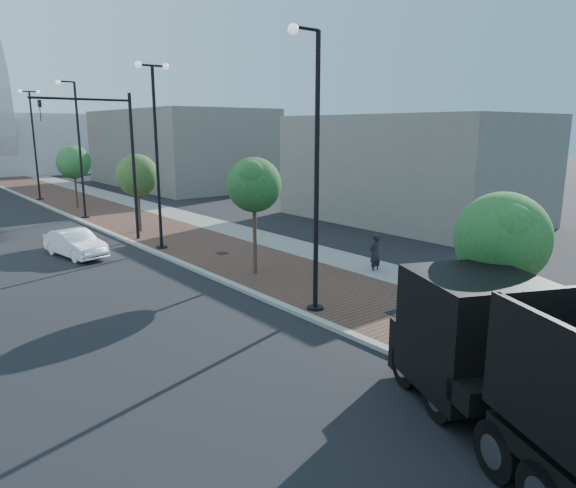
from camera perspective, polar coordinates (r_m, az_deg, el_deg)
sidewalk at (r=45.58m, az=-19.92°, el=4.01°), size 7.00×140.00×0.12m
concrete_strip at (r=46.50m, az=-16.77°, el=4.39°), size 2.40×140.00×0.13m
curb at (r=44.61m, az=-24.17°, el=3.51°), size 0.30×140.00×0.14m
white_sedan at (r=27.75m, az=-22.05°, el=0.05°), size 2.09×4.20×1.32m
pedestrian at (r=23.06m, az=9.39°, el=-1.00°), size 0.70×0.51×1.78m
streetlight_1 at (r=17.21m, az=2.83°, el=6.27°), size 1.44×0.56×9.21m
streetlight_2 at (r=27.37m, az=-14.02°, el=9.24°), size 1.72×0.56×9.28m
streetlight_3 at (r=38.58m, az=-21.72°, el=8.87°), size 1.44×0.56×9.21m
streetlight_4 at (r=50.17m, az=-25.77°, el=9.71°), size 1.72×0.56×9.28m
traffic_mast at (r=29.78m, az=-18.08°, el=9.55°), size 5.09×0.20×8.00m
tree_0 at (r=14.50m, az=22.19°, el=0.53°), size 2.44×2.40×4.64m
tree_1 at (r=21.90m, az=-3.63°, el=6.39°), size 2.33×2.27×5.03m
tree_2 at (r=32.48m, az=-15.95°, el=7.17°), size 2.50×2.47×4.70m
tree_3 at (r=43.75m, az=-22.16°, el=8.20°), size 2.55×2.52×4.88m
commercial_block_ne at (r=59.29m, az=-11.81°, el=10.12°), size 12.00×22.00×8.00m
commercial_block_e at (r=36.87m, az=13.16°, el=7.98°), size 10.00×16.00×7.00m
utility_cover_1 at (r=18.14m, az=11.50°, el=-7.33°), size 0.50×0.50×0.02m
utility_cover_2 at (r=26.24m, az=-7.15°, el=-0.98°), size 0.50×0.50×0.02m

